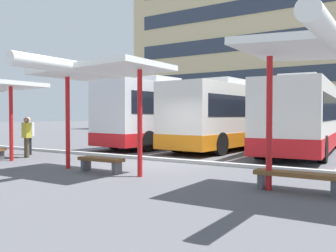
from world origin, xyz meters
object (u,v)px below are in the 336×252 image
Objects in this scene: coach_bus_1 at (238,117)px; waiting_shelter_1 at (95,72)px; waiting_passenger_0 at (27,134)px; waiting_passenger_2 at (28,133)px; coach_bus_0 at (173,114)px; bench_1 at (101,161)px; bench_2 at (297,177)px; coach_bus_2 at (304,118)px.

coach_bus_1 is 10.47m from waiting_shelter_1.
waiting_passenger_0 is 1.10m from waiting_passenger_2.
coach_bus_0 is 8.04m from waiting_passenger_2.
coach_bus_1 is 10.23m from bench_1.
bench_2 is 1.14× the size of waiting_passenger_2.
waiting_passenger_0 is at bearing 166.46° from bench_1.
coach_bus_0 reaches higher than bench_1.
coach_bus_1 is (3.59, 0.69, -0.13)m from coach_bus_0.
coach_bus_0 reaches higher than waiting_passenger_2.
waiting_passenger_2 is at bearing 140.63° from waiting_passenger_0.
waiting_shelter_1 is 2.78× the size of bench_1.
bench_2 is 10.98m from waiting_passenger_0.
coach_bus_1 is 5.96× the size of bench_2.
coach_bus_2 reaches higher than waiting_passenger_2.
waiting_passenger_2 reaches higher than bench_2.
coach_bus_0 is at bearing 69.43° from waiting_passenger_2.
coach_bus_2 is 12.47m from waiting_passenger_2.
bench_1 is 6.45m from waiting_passenger_2.
waiting_shelter_1 is 2.66m from bench_1.
bench_2 is at bearing -45.76° from coach_bus_0.
coach_bus_2 is at bearing 68.43° from waiting_shelter_1.
waiting_passenger_2 is at bearing 171.73° from bench_2.
waiting_shelter_1 is 2.27× the size of bench_2.
bench_1 is 0.82× the size of bench_2.
waiting_passenger_0 is (-9.09, -8.19, -0.65)m from coach_bus_2.
waiting_shelter_1 is at bearing -91.60° from coach_bus_1.
coach_bus_2 reaches higher than bench_2.
waiting_shelter_1 is at bearing -15.91° from waiting_passenger_0.
coach_bus_0 is at bearing 109.26° from bench_1.
bench_2 is (5.37, -9.89, -1.30)m from coach_bus_1.
waiting_passenger_0 is (-1.96, -8.19, -0.83)m from coach_bus_0.
coach_bus_0 reaches higher than waiting_passenger_0.
coach_bus_2 is 5.61× the size of bench_2.
coach_bus_2 reaches higher than waiting_passenger_0.
waiting_shelter_1 is 6.26m from bench_2.
bench_1 is at bearing -13.54° from waiting_passenger_0.
coach_bus_2 is at bearing 42.02° from waiting_passenger_0.
coach_bus_2 is at bearing 0.03° from coach_bus_0.
coach_bus_1 is 6.83× the size of waiting_passenger_0.
coach_bus_1 reaches higher than bench_2.
coach_bus_1 reaches higher than bench_1.
bench_1 is (-3.83, -9.46, -1.26)m from coach_bus_2.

